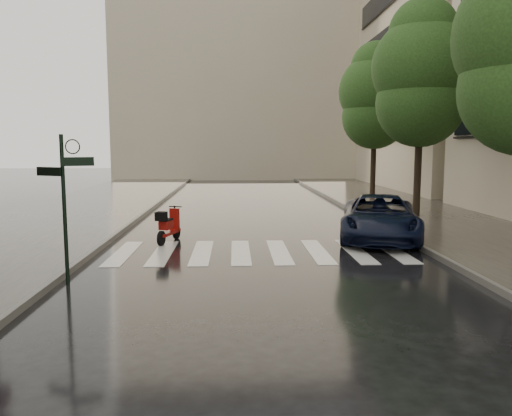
{
  "coord_description": "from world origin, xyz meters",
  "views": [
    {
      "loc": [
        2.27,
        -7.29,
        2.85
      ],
      "look_at": [
        2.8,
        4.45,
        1.4
      ],
      "focal_mm": 35.0,
      "sensor_mm": 36.0,
      "label": 1
    }
  ],
  "objects": [
    {
      "name": "curb_far",
      "position": [
        7.45,
        12.0,
        0.07
      ],
      "size": [
        0.12,
        60.0,
        0.16
      ],
      "primitive_type": "cube",
      "color": "#595651",
      "rests_on": "ground"
    },
    {
      "name": "scooter",
      "position": [
        0.31,
        7.47,
        0.48
      ],
      "size": [
        0.68,
        1.53,
        1.03
      ],
      "rotation": [
        0.0,
        0.0,
        -0.28
      ],
      "color": "black",
      "rests_on": "ground"
    },
    {
      "name": "sidewalk_near",
      "position": [
        -4.5,
        12.0,
        0.06
      ],
      "size": [
        6.0,
        60.0,
        0.12
      ],
      "primitive_type": "cube",
      "color": "#38332D",
      "rests_on": "ground"
    },
    {
      "name": "curb_near",
      "position": [
        -1.45,
        12.0,
        0.07
      ],
      "size": [
        0.12,
        60.0,
        0.16
      ],
      "primitive_type": "cube",
      "color": "#595651",
      "rests_on": "ground"
    },
    {
      "name": "sidewalk_far",
      "position": [
        10.25,
        12.0,
        0.06
      ],
      "size": [
        5.5,
        60.0,
        0.12
      ],
      "primitive_type": "cube",
      "color": "#38332D",
      "rests_on": "ground"
    },
    {
      "name": "backdrop_building",
      "position": [
        3.0,
        38.0,
        10.0
      ],
      "size": [
        22.0,
        6.0,
        20.0
      ],
      "primitive_type": "cube",
      "color": "#B5AA8B",
      "rests_on": "ground"
    },
    {
      "name": "ground",
      "position": [
        0.0,
        0.0,
        0.0
      ],
      "size": [
        120.0,
        120.0,
        0.0
      ],
      "primitive_type": "plane",
      "color": "black",
      "rests_on": "ground"
    },
    {
      "name": "tree_mid",
      "position": [
        9.5,
        12.0,
        5.59
      ],
      "size": [
        3.8,
        3.8,
        8.34
      ],
      "color": "black",
      "rests_on": "sidewalk_far"
    },
    {
      "name": "haussmann_far",
      "position": [
        16.5,
        26.0,
        9.25
      ],
      "size": [
        8.0,
        16.0,
        18.5
      ],
      "primitive_type": "cube",
      "color": "#B5AA8B",
      "rests_on": "ground"
    },
    {
      "name": "tree_far",
      "position": [
        9.7,
        19.0,
        5.46
      ],
      "size": [
        3.8,
        3.8,
        8.16
      ],
      "color": "black",
      "rests_on": "sidewalk_far"
    },
    {
      "name": "parked_car",
      "position": [
        6.77,
        7.74,
        0.68
      ],
      "size": [
        3.43,
        5.31,
        1.36
      ],
      "primitive_type": "imported",
      "rotation": [
        0.0,
        0.0,
        -0.26
      ],
      "color": "black",
      "rests_on": "ground"
    },
    {
      "name": "crosswalk",
      "position": [
        2.98,
        6.0,
        0.01
      ],
      "size": [
        7.85,
        3.2,
        0.01
      ],
      "color": "silver",
      "rests_on": "ground"
    },
    {
      "name": "signpost",
      "position": [
        -1.19,
        3.0,
        1.83
      ],
      "size": [
        1.17,
        0.29,
        3.1
      ],
      "color": "black",
      "rests_on": "ground"
    }
  ]
}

